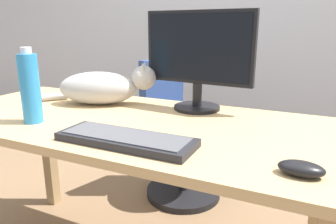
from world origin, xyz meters
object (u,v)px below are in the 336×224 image
at_px(cat, 103,87).
at_px(keyboard, 126,139).
at_px(computer_mouse, 301,168).
at_px(spray_bottle, 30,88).
at_px(monitor, 198,57).
at_px(office_chair, 178,140).

bearing_deg(cat, keyboard, -46.62).
bearing_deg(keyboard, computer_mouse, -0.71).
distance_m(computer_mouse, spray_bottle, 0.95).
distance_m(keyboard, spray_bottle, 0.45).
bearing_deg(computer_mouse, spray_bottle, 177.10).
xyz_separation_m(computer_mouse, spray_bottle, (-0.94, 0.05, 0.11)).
xyz_separation_m(monitor, spray_bottle, (-0.49, -0.44, -0.10)).
bearing_deg(computer_mouse, office_chair, 127.13).
height_order(keyboard, cat, cat).
height_order(monitor, computer_mouse, monitor).
relative_size(keyboard, cat, 0.76).
relative_size(keyboard, computer_mouse, 4.00).
bearing_deg(computer_mouse, cat, 155.47).
bearing_deg(spray_bottle, cat, 79.58).
distance_m(monitor, keyboard, 0.53).
xyz_separation_m(monitor, cat, (-0.43, -0.09, -0.15)).
bearing_deg(keyboard, monitor, 83.59).
bearing_deg(spray_bottle, monitor, 42.15).
bearing_deg(computer_mouse, keyboard, 179.29).
xyz_separation_m(keyboard, computer_mouse, (0.50, -0.01, 0.00)).
relative_size(office_chair, keyboard, 2.01).
height_order(monitor, cat, monitor).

